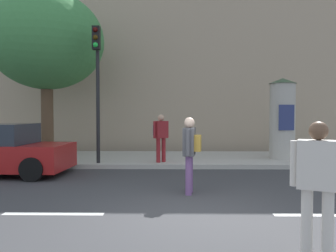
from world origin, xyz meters
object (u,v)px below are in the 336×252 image
(street_tree, at_px, (46,41))
(pedestrian_with_backpack, at_px, (161,134))
(poster_column, at_px, (282,118))
(pedestrian_near_pole, at_px, (318,177))
(traffic_light, at_px, (97,72))
(pedestrian_in_dark_shirt, at_px, (190,148))

(street_tree, height_order, pedestrian_with_backpack, street_tree)
(poster_column, bearing_deg, pedestrian_near_pole, -104.61)
(traffic_light, relative_size, pedestrian_near_pole, 2.64)
(street_tree, xyz_separation_m, pedestrian_in_dark_shirt, (5.08, -5.18, -3.43))
(pedestrian_in_dark_shirt, distance_m, pedestrian_near_pole, 3.68)
(traffic_light, distance_m, pedestrian_with_backpack, 2.91)
(poster_column, distance_m, street_tree, 9.13)
(street_tree, distance_m, pedestrian_in_dark_shirt, 8.02)
(traffic_light, xyz_separation_m, street_tree, (-2.21, 1.54, 1.32))
(poster_column, bearing_deg, pedestrian_with_backpack, -166.83)
(street_tree, bearing_deg, pedestrian_in_dark_shirt, -45.55)
(pedestrian_with_backpack, bearing_deg, pedestrian_in_dark_shirt, -78.56)
(pedestrian_in_dark_shirt, height_order, pedestrian_near_pole, pedestrian_in_dark_shirt)
(traffic_light, distance_m, poster_column, 6.78)
(street_tree, relative_size, pedestrian_in_dark_shirt, 3.60)
(pedestrian_near_pole, bearing_deg, pedestrian_in_dark_shirt, 112.42)
(pedestrian_near_pole, distance_m, pedestrian_with_backpack, 7.71)
(poster_column, xyz_separation_m, pedestrian_near_pole, (-2.19, -8.41, -0.63))
(street_tree, xyz_separation_m, pedestrian_with_backpack, (4.27, -1.20, -3.35))
(pedestrian_near_pole, xyz_separation_m, pedestrian_with_backpack, (-2.21, 7.38, 0.11))
(street_tree, height_order, pedestrian_near_pole, street_tree)
(poster_column, bearing_deg, pedestrian_in_dark_shirt, -125.68)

